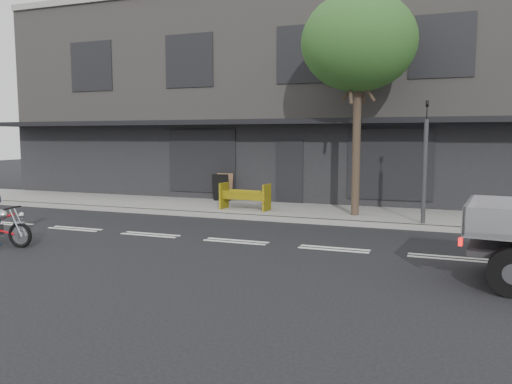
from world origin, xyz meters
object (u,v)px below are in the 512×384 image
Objects in this scene: traffic_light_pole at (425,169)px; sandwich_board at (221,188)px; street_tree at (359,43)px; construction_barrier at (242,197)px.

traffic_light_pole reaches higher than sandwich_board.
street_tree reaches higher than traffic_light_pole.
sandwich_board reaches higher than construction_barrier.
street_tree is 1.93× the size of traffic_light_pole.
street_tree reaches higher than sandwich_board.
street_tree is 7.12m from sandwich_board.
street_tree is at bearing -18.39° from sandwich_board.
traffic_light_pole is (2.00, -0.85, -3.63)m from street_tree.
street_tree is 5.89m from construction_barrier.
traffic_light_pole is 7.64m from sandwich_board.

